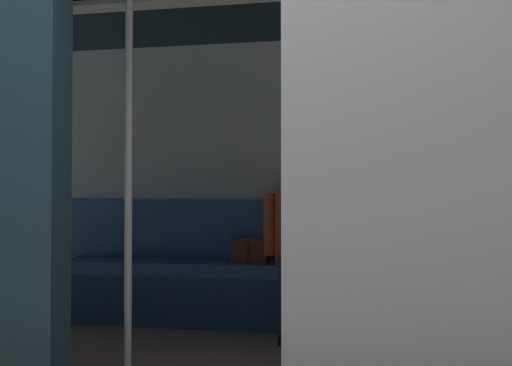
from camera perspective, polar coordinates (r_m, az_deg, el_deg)
The scene contains 6 objects.
train_car at distance 3.59m, azimuth -2.53°, elevation 7.34°, with size 6.40×2.62×2.23m.
bench_seat at distance 4.52m, azimuth 1.18°, elevation -8.61°, with size 3.16×0.44×0.46m.
person_seated at distance 4.40m, azimuth 4.22°, elevation -4.54°, with size 0.55×0.70×1.18m.
handbag at distance 4.56m, azimuth -0.50°, elevation -6.12°, with size 0.26×0.15×0.17m.
book at distance 4.47m, azimuth 8.38°, elevation -7.13°, with size 0.15×0.22×0.03m, color gold.
grab_pole_door at distance 3.07m, azimuth -11.41°, elevation 0.94°, with size 0.04×0.04×2.09m, color silver.
Camera 1 is at (-0.81, 2.30, 0.93)m, focal length 44.41 mm.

